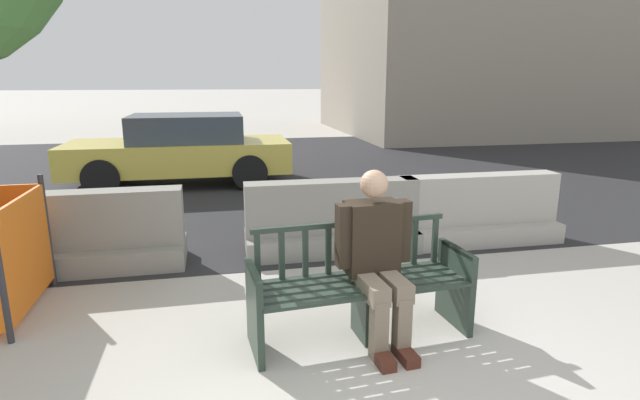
# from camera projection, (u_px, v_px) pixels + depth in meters

# --- Properties ---
(street_asphalt) EXTENTS (120.00, 12.00, 0.01)m
(street_asphalt) POSITION_uv_depth(u_px,v_px,m) (260.00, 170.00, 11.05)
(street_asphalt) COLOR #28282B
(street_asphalt) RESTS_ON ground
(street_bench) EXTENTS (1.72, 0.65, 0.88)m
(street_bench) POSITION_uv_depth(u_px,v_px,m) (360.00, 289.00, 3.84)
(street_bench) COLOR #28382D
(street_bench) RESTS_ON ground
(seated_person) EXTENTS (0.59, 0.74, 1.31)m
(seated_person) POSITION_uv_depth(u_px,v_px,m) (376.00, 254.00, 3.74)
(seated_person) COLOR #2D2319
(seated_person) RESTS_ON ground
(jersey_barrier_centre) EXTENTS (2.01, 0.72, 0.84)m
(jersey_barrier_centre) POSITION_uv_depth(u_px,v_px,m) (332.00, 223.00, 5.79)
(jersey_barrier_centre) COLOR gray
(jersey_barrier_centre) RESTS_ON ground
(jersey_barrier_left) EXTENTS (2.00, 0.69, 0.84)m
(jersey_barrier_left) POSITION_uv_depth(u_px,v_px,m) (86.00, 238.00, 5.24)
(jersey_barrier_left) COLOR gray
(jersey_barrier_left) RESTS_ON ground
(jersey_barrier_right) EXTENTS (2.01, 0.70, 0.84)m
(jersey_barrier_right) POSITION_uv_depth(u_px,v_px,m) (477.00, 214.00, 6.16)
(jersey_barrier_right) COLOR #ADA89E
(jersey_barrier_right) RESTS_ON ground
(car_taxi_near) EXTENTS (4.10, 1.84, 1.32)m
(car_taxi_near) POSITION_uv_depth(u_px,v_px,m) (182.00, 149.00, 9.49)
(car_taxi_near) COLOR #DBC64C
(car_taxi_near) RESTS_ON ground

